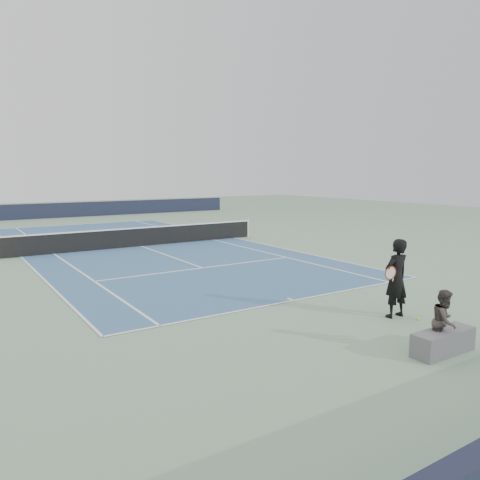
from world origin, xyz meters
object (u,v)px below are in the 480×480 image
tennis_ball (418,319)px  spectator_bench (444,331)px  tennis_player (396,278)px  tennis_net (141,236)px

tennis_ball → spectator_bench: size_ratio=0.04×
tennis_player → spectator_bench: tennis_player is taller
spectator_bench → tennis_player: bearing=61.5°
tennis_net → tennis_player: size_ratio=6.44×
tennis_player → tennis_ball: size_ratio=32.70×
spectator_bench → tennis_net: bearing=90.1°
tennis_net → spectator_bench: bearing=-89.9°
tennis_ball → spectator_bench: (-1.42, -1.64, 0.44)m
tennis_net → spectator_bench: size_ratio=8.18×
tennis_net → tennis_ball: bearing=-84.5°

